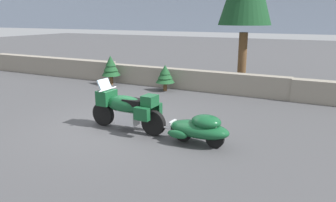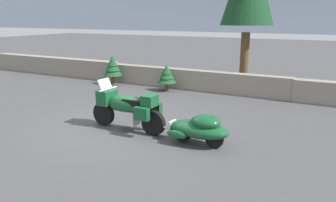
% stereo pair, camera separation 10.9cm
% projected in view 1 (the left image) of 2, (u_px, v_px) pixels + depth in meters
% --- Properties ---
extents(ground_plane, '(80.00, 80.00, 0.00)m').
position_uv_depth(ground_plane, '(115.00, 127.00, 9.06)').
color(ground_plane, '#424244').
extents(stone_guard_wall, '(24.00, 0.56, 0.91)m').
position_uv_depth(stone_guard_wall, '(173.00, 78.00, 13.95)').
color(stone_guard_wall, gray).
rests_on(stone_guard_wall, ground).
extents(touring_motorcycle, '(2.31, 0.79, 1.33)m').
position_uv_depth(touring_motorcycle, '(127.00, 108.00, 8.65)').
color(touring_motorcycle, black).
rests_on(touring_motorcycle, ground).
extents(car_shaped_trailer, '(2.21, 0.80, 0.76)m').
position_uv_depth(car_shaped_trailer, '(199.00, 128.00, 7.71)').
color(car_shaped_trailer, black).
rests_on(car_shaped_trailer, ground).
extents(pine_sapling_near, '(0.78, 0.78, 1.08)m').
position_uv_depth(pine_sapling_near, '(165.00, 75.00, 13.29)').
color(pine_sapling_near, brown).
rests_on(pine_sapling_near, ground).
extents(pine_sapling_farther, '(0.83, 0.83, 1.31)m').
position_uv_depth(pine_sapling_farther, '(111.00, 67.00, 14.46)').
color(pine_sapling_farther, brown).
rests_on(pine_sapling_farther, ground).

